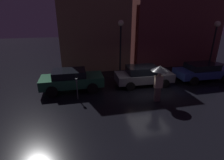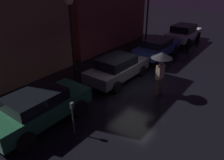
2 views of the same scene
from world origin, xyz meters
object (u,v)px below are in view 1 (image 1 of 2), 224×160
(pedestrian_with_umbrella, at_px, (159,75))
(parking_meter, at_px, (77,87))
(street_lamp_near, at_px, (121,37))
(parked_car_blue, at_px, (203,71))
(street_lamp_far, at_px, (215,34))
(parked_car_green, at_px, (72,79))
(parked_car_grey, at_px, (143,75))

(pedestrian_with_umbrella, xyz_separation_m, parking_meter, (-4.64, 1.18, -0.83))
(street_lamp_near, bearing_deg, parking_meter, -135.09)
(pedestrian_with_umbrella, bearing_deg, parking_meter, -8.09)
(street_lamp_near, bearing_deg, parked_car_blue, -20.35)
(street_lamp_near, height_order, street_lamp_far, street_lamp_near)
(pedestrian_with_umbrella, xyz_separation_m, street_lamp_near, (-1.05, 4.76, 1.50))
(parked_car_green, relative_size, street_lamp_far, 0.96)
(parked_car_grey, xyz_separation_m, parking_meter, (-4.76, -1.40, 0.11))
(parked_car_grey, xyz_separation_m, street_lamp_far, (7.40, 2.25, 2.52))
(street_lamp_near, bearing_deg, pedestrian_with_umbrella, -77.61)
(pedestrian_with_umbrella, relative_size, street_lamp_far, 0.51)
(parked_car_blue, height_order, street_lamp_near, street_lamp_near)
(parking_meter, bearing_deg, street_lamp_far, 16.70)
(parked_car_grey, height_order, parked_car_blue, parked_car_grey)
(parked_car_green, height_order, parked_car_blue, parked_car_green)
(parked_car_grey, distance_m, pedestrian_with_umbrella, 2.75)
(parked_car_blue, height_order, street_lamp_far, street_lamp_far)
(parked_car_green, distance_m, parked_car_blue, 9.94)
(street_lamp_near, bearing_deg, parked_car_grey, -61.72)
(parked_car_green, xyz_separation_m, pedestrian_with_umbrella, (4.96, -2.67, 0.89))
(parked_car_blue, bearing_deg, street_lamp_near, 159.41)
(parked_car_green, xyz_separation_m, parked_car_grey, (5.08, -0.09, -0.04))
(parked_car_green, bearing_deg, parked_car_grey, -1.15)
(parked_car_green, height_order, street_lamp_far, street_lamp_far)
(parked_car_green, xyz_separation_m, street_lamp_near, (3.91, 2.09, 2.39))
(parked_car_grey, height_order, street_lamp_near, street_lamp_near)
(pedestrian_with_umbrella, distance_m, street_lamp_near, 5.10)
(street_lamp_far, bearing_deg, pedestrian_with_umbrella, -147.32)
(parked_car_green, relative_size, pedestrian_with_umbrella, 1.88)
(parking_meter, xyz_separation_m, street_lamp_far, (12.16, 3.65, 2.41))
(parked_car_green, relative_size, parked_car_blue, 0.95)
(parked_car_blue, relative_size, street_lamp_near, 0.97)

